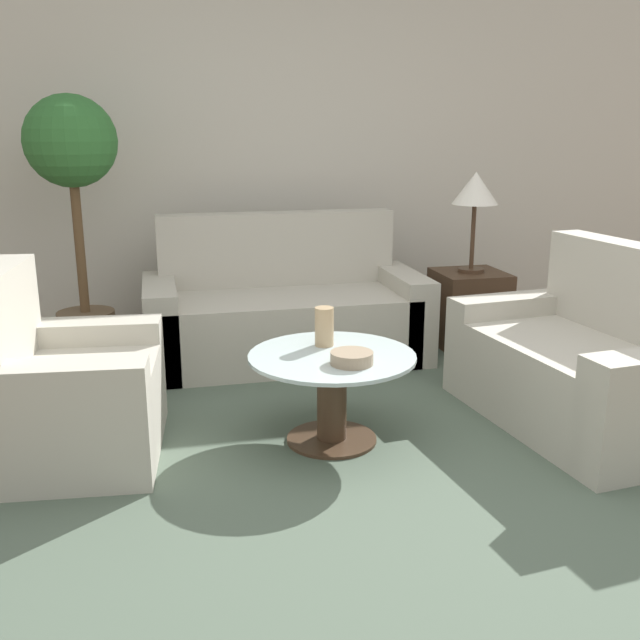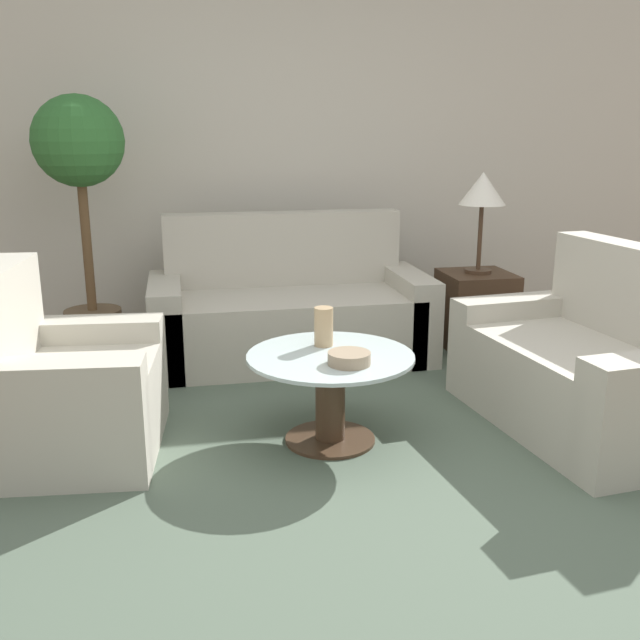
# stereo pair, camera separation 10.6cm
# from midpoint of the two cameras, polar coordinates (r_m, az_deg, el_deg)

# --- Properties ---
(ground_plane) EXTENTS (14.00, 14.00, 0.00)m
(ground_plane) POSITION_cam_midpoint_polar(r_m,az_deg,el_deg) (2.96, 7.56, -15.10)
(ground_plane) COLOR brown
(wall_back) EXTENTS (10.00, 0.06, 2.60)m
(wall_back) POSITION_cam_midpoint_polar(r_m,az_deg,el_deg) (5.41, -2.21, 13.13)
(wall_back) COLOR beige
(wall_back) RESTS_ON ground_plane
(rug) EXTENTS (3.54, 3.62, 0.01)m
(rug) POSITION_cam_midpoint_polar(r_m,az_deg,el_deg) (3.54, 1.69, -9.61)
(rug) COLOR #4C5B4C
(rug) RESTS_ON ground_plane
(sofa_main) EXTENTS (1.80, 0.82, 0.94)m
(sofa_main) POSITION_cam_midpoint_polar(r_m,az_deg,el_deg) (4.74, -1.84, 0.57)
(sofa_main) COLOR #B2AD9E
(sofa_main) RESTS_ON ground_plane
(armchair) EXTENTS (0.84, 0.95, 0.90)m
(armchair) POSITION_cam_midpoint_polar(r_m,az_deg,el_deg) (3.52, -19.24, -5.57)
(armchair) COLOR #B2AD9E
(armchair) RESTS_ON ground_plane
(loveseat) EXTENTS (0.92, 1.40, 0.92)m
(loveseat) POSITION_cam_midpoint_polar(r_m,az_deg,el_deg) (3.90, 21.61, -3.77)
(loveseat) COLOR #B2AD9E
(loveseat) RESTS_ON ground_plane
(coffee_table) EXTENTS (0.80, 0.80, 0.45)m
(coffee_table) POSITION_cam_midpoint_polar(r_m,az_deg,el_deg) (3.43, 1.72, -5.31)
(coffee_table) COLOR #422D1E
(coffee_table) RESTS_ON ground_plane
(side_table) EXTENTS (0.46, 0.46, 0.53)m
(side_table) POSITION_cam_midpoint_polar(r_m,az_deg,el_deg) (5.07, 12.94, 0.78)
(side_table) COLOR #422D1E
(side_table) RESTS_ON ground_plane
(table_lamp) EXTENTS (0.31, 0.31, 0.68)m
(table_lamp) POSITION_cam_midpoint_polar(r_m,az_deg,el_deg) (4.94, 13.49, 9.89)
(table_lamp) COLOR #422D1E
(table_lamp) RESTS_ON side_table
(potted_plant) EXTENTS (0.56, 0.56, 1.69)m
(potted_plant) POSITION_cam_midpoint_polar(r_m,az_deg,el_deg) (4.74, -17.91, 10.35)
(potted_plant) COLOR brown
(potted_plant) RESTS_ON ground_plane
(vase) EXTENTS (0.09, 0.09, 0.19)m
(vase) POSITION_cam_midpoint_polar(r_m,az_deg,el_deg) (3.49, 1.17, -0.54)
(vase) COLOR tan
(vase) RESTS_ON coffee_table
(bowl) EXTENTS (0.20, 0.20, 0.06)m
(bowl) POSITION_cam_midpoint_polar(r_m,az_deg,el_deg) (3.24, 3.29, -3.08)
(bowl) COLOR gray
(bowl) RESTS_ON coffee_table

